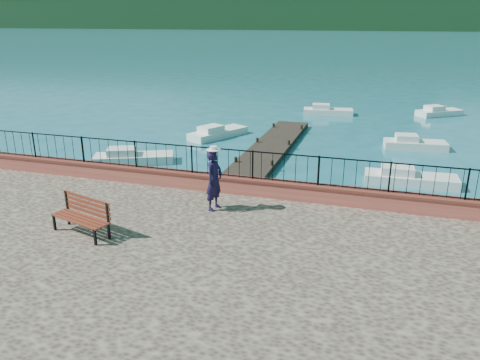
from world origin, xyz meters
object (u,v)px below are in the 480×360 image
Objects in this scene: boat_1 at (411,175)px; boat_4 at (328,109)px; park_bench at (82,224)px; boat_0 at (134,155)px; boat_3 at (218,130)px; person at (214,180)px; boat_2 at (416,142)px; boat_5 at (440,110)px.

boat_4 is (-5.41, 14.73, 0.00)m from boat_1.
park_bench is 0.50× the size of boat_0.
boat_1 is at bearing -90.06° from boat_3.
boat_1 is 15.69m from boat_4.
person is at bearing -130.85° from boat_1.
boat_2 is (6.71, 14.23, -1.76)m from person.
park_bench reaches higher than boat_3.
person reaches higher than boat_5.
boat_4 is at bearing 107.72° from boat_1.
boat_3 is (-1.83, 16.33, -1.11)m from park_bench.
boat_5 is (11.78, 27.43, -1.11)m from park_bench.
boat_2 is at bearing -63.29° from boat_4.
boat_4 and boat_5 have the same top height.
boat_4 is at bearing 158.55° from boat_5.
boat_1 is 1.18× the size of boat_2.
person reaches higher than park_bench.
park_bench is 0.58× the size of boat_5.
park_bench is 29.87m from boat_5.
park_bench is at bearing 144.75° from person.
boat_0 is at bearing -167.79° from boat_5.
boat_0 and boat_2 have the same top height.
boat_5 is (15.84, 17.44, 0.00)m from boat_0.
boat_2 and boat_3 have the same top height.
boat_2 is at bearing 3.35° from boat_0.
boat_1 is 1.08× the size of boat_4.
boat_2 is (0.45, 6.33, 0.00)m from boat_1.
boat_5 is at bearing -8.75° from person.
boat_0 is (-4.06, 9.98, -1.11)m from park_bench.
boat_3 is 1.08× the size of boat_4.
person is 10.18m from boat_0.
boat_3 is (2.24, 6.35, 0.00)m from boat_0.
boat_2 is 10.25m from boat_4.
boat_1 is 1.15× the size of boat_5.
boat_1 is 0.99× the size of boat_3.
boat_2 and boat_4 have the same top height.
boat_4 is (-5.87, 8.40, 0.00)m from boat_2.
boat_0 is 1.18× the size of boat_2.
boat_2 is 0.91× the size of boat_4.
park_bench is at bearing -106.62° from boat_4.
boat_4 is (5.58, 9.08, 0.00)m from boat_3.
boat_0 is at bearing 128.28° from park_bench.
person is at bearing 59.85° from park_bench.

